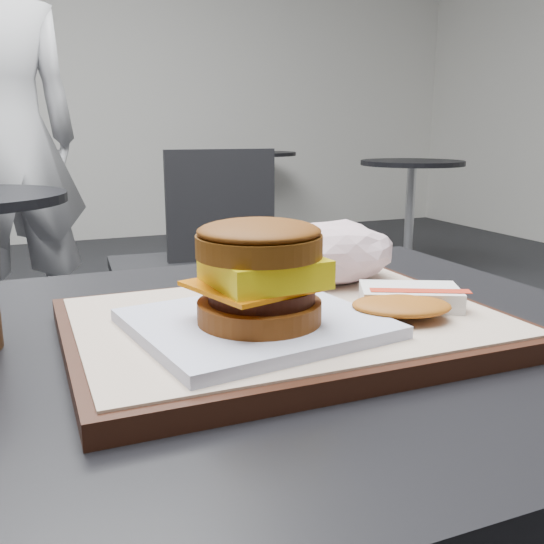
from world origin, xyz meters
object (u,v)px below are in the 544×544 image
Objects in this scene: breakfast_sandwich at (259,285)px; hash_brown at (406,301)px; crumpled_wrapper at (330,251)px; patron at (4,137)px; neighbor_chair at (190,254)px; serving_tray at (287,325)px; customer_table at (219,521)px.

breakfast_sandwich reaches higher than hash_brown.
patron is (-0.34, 2.26, 0.09)m from crumpled_wrapper.
neighbor_chair reaches higher than hash_brown.
crumpled_wrapper reaches higher than hash_brown.
customer_table is at bearing 162.12° from serving_tray.
customer_table is 5.96× the size of hash_brown.
neighbor_chair is at bearing 77.10° from breakfast_sandwich.
serving_tray reaches higher than customer_table.
crumpled_wrapper is at bearing 94.53° from hash_brown.
patron is at bearing 128.37° from neighbor_chair.
patron reaches higher than serving_tray.
neighbor_chair is at bearing 80.84° from crumpled_wrapper.
neighbor_chair is (0.34, 1.62, -0.27)m from serving_tray.
breakfast_sandwich is (0.02, -0.05, 0.24)m from customer_table.
serving_tray is at bearing 39.76° from breakfast_sandwich.
patron reaches higher than breakfast_sandwich.
crumpled_wrapper is at bearing 26.27° from customer_table.
customer_table is 2.11× the size of serving_tray.
breakfast_sandwich is at bearing 77.72° from patron.
neighbor_chair is at bearing 111.15° from patron.
crumpled_wrapper is (0.15, 0.08, 0.24)m from customer_table.
neighbor_chair is at bearing 81.89° from hash_brown.
breakfast_sandwich is at bearing -102.90° from neighbor_chair.
breakfast_sandwich reaches higher than neighbor_chair.
neighbor_chair reaches higher than crumpled_wrapper.
breakfast_sandwich is 1.46× the size of crumpled_wrapper.
breakfast_sandwich reaches higher than serving_tray.
neighbor_chair reaches higher than serving_tray.
patron reaches higher than hash_brown.
patron is at bearing 94.53° from customer_table.
breakfast_sandwich is 0.24× the size of neighbor_chair.
customer_table is 0.91× the size of neighbor_chair.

